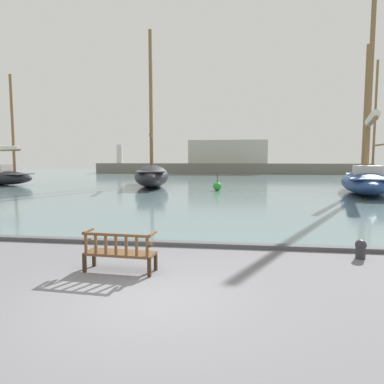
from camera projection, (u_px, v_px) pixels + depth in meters
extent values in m
plane|color=slate|center=(147.00, 298.00, 6.29)|extent=(160.00, 160.00, 0.00)
cube|color=slate|center=(226.00, 176.00, 49.70)|extent=(100.00, 80.00, 0.08)
cube|color=#4C4C50|center=(181.00, 244.00, 10.08)|extent=(40.00, 0.30, 0.12)
cube|color=#322113|center=(94.00, 258.00, 8.13)|extent=(0.07, 0.07, 0.42)
cube|color=#322113|center=(156.00, 261.00, 7.83)|extent=(0.07, 0.07, 0.42)
cube|color=#322113|center=(84.00, 263.00, 7.69)|extent=(0.07, 0.07, 0.42)
cube|color=#322113|center=(149.00, 267.00, 7.39)|extent=(0.07, 0.07, 0.42)
cube|color=brown|center=(120.00, 253.00, 7.74)|extent=(1.63, 0.63, 0.06)
cube|color=brown|center=(116.00, 235.00, 7.48)|extent=(1.60, 0.16, 0.06)
cube|color=brown|center=(86.00, 244.00, 7.65)|extent=(0.06, 0.04, 0.41)
cube|color=brown|center=(96.00, 244.00, 7.60)|extent=(0.06, 0.04, 0.41)
cube|color=brown|center=(106.00, 245.00, 7.55)|extent=(0.06, 0.04, 0.41)
cube|color=brown|center=(116.00, 245.00, 7.50)|extent=(0.06, 0.04, 0.41)
cube|color=brown|center=(126.00, 246.00, 7.46)|extent=(0.06, 0.04, 0.41)
cube|color=brown|center=(137.00, 247.00, 7.41)|extent=(0.06, 0.04, 0.41)
cube|color=brown|center=(147.00, 247.00, 7.36)|extent=(0.06, 0.04, 0.41)
cube|color=#322113|center=(87.00, 241.00, 7.78)|extent=(0.08, 0.30, 0.06)
cube|color=brown|center=(88.00, 231.00, 7.85)|extent=(0.09, 0.47, 0.04)
cube|color=#322113|center=(151.00, 244.00, 7.48)|extent=(0.08, 0.30, 0.06)
cube|color=brown|center=(152.00, 234.00, 7.54)|extent=(0.09, 0.47, 0.04)
ellipsoid|color=black|center=(152.00, 176.00, 31.05)|extent=(5.46, 11.22, 1.92)
cube|color=#4C4C51|center=(152.00, 170.00, 31.00)|extent=(4.42, 9.78, 0.08)
cylinder|color=brown|center=(151.00, 101.00, 30.68)|extent=(0.30, 0.30, 12.31)
cylinder|color=brown|center=(151.00, 136.00, 29.03)|extent=(1.16, 3.91, 0.24)
cylinder|color=brown|center=(151.00, 116.00, 33.71)|extent=(0.30, 0.30, 10.41)
ellipsoid|color=navy|center=(366.00, 182.00, 24.87)|extent=(6.08, 11.56, 1.61)
cube|color=#516B9E|center=(366.00, 176.00, 24.82)|extent=(4.94, 10.06, 0.08)
cube|color=beige|center=(367.00, 171.00, 24.02)|extent=(2.51, 3.29, 0.73)
cylinder|color=brown|center=(371.00, 72.00, 24.37)|extent=(0.33, 0.33, 14.68)
cylinder|color=brown|center=(372.00, 122.00, 22.27)|extent=(1.66, 5.24, 0.26)
cylinder|color=silver|center=(372.00, 118.00, 22.25)|extent=(1.77, 4.79, 0.53)
cylinder|color=brown|center=(366.00, 110.00, 27.38)|extent=(0.33, 0.33, 10.19)
cylinder|color=brown|center=(360.00, 172.00, 30.80)|extent=(0.76, 1.94, 0.26)
cube|color=beige|center=(2.00, 169.00, 32.69)|extent=(1.97, 1.82, 0.88)
cylinder|color=brown|center=(7.00, 150.00, 32.20)|extent=(3.36, 1.11, 0.21)
cylinder|color=silver|center=(7.00, 148.00, 32.18)|extent=(3.09, 1.22, 0.42)
cylinder|color=brown|center=(13.00, 125.00, 31.62)|extent=(0.26, 0.26, 9.06)
ellipsoid|color=black|center=(373.00, 175.00, 36.89)|extent=(3.26, 10.02, 1.46)
cube|color=#4C4C51|center=(373.00, 172.00, 36.85)|extent=(2.55, 8.79, 0.08)
cylinder|color=brown|center=(375.00, 116.00, 36.52)|extent=(0.25, 0.25, 11.71)
cylinder|color=brown|center=(381.00, 145.00, 34.33)|extent=(0.61, 5.12, 0.20)
cylinder|color=brown|center=(367.00, 135.00, 39.33)|extent=(0.25, 0.25, 8.15)
cylinder|color=brown|center=(359.00, 170.00, 42.26)|extent=(0.30, 1.29, 0.20)
cylinder|color=#2D2D33|center=(360.00, 252.00, 8.77)|extent=(0.24, 0.24, 0.35)
sphere|color=#2D2D33|center=(361.00, 245.00, 8.75)|extent=(0.28, 0.28, 0.28)
sphere|color=green|center=(217.00, 186.00, 26.89)|extent=(0.66, 0.66, 0.66)
cylinder|color=#2D2D33|center=(217.00, 178.00, 26.82)|extent=(0.06, 0.06, 0.70)
cube|color=slate|center=(228.00, 169.00, 58.05)|extent=(46.05, 2.40, 1.85)
cube|color=#B7B2A3|center=(227.00, 152.00, 57.79)|extent=(13.20, 2.00, 3.90)
cylinder|color=beige|center=(120.00, 154.00, 60.33)|extent=(1.00, 1.00, 3.24)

